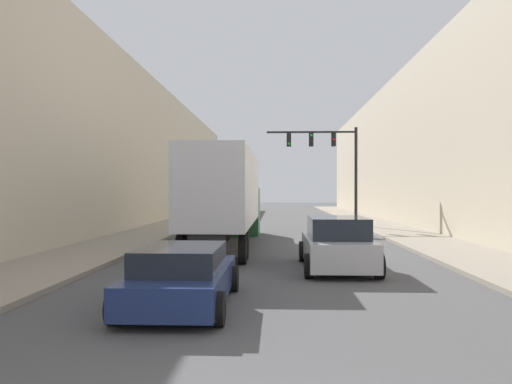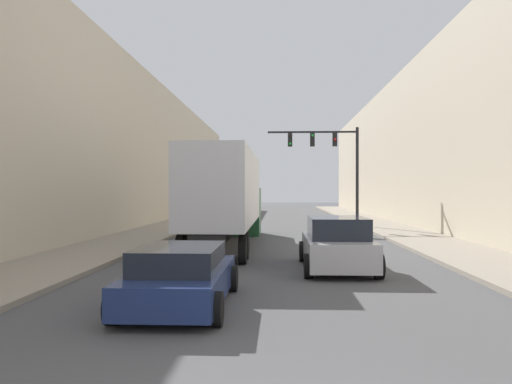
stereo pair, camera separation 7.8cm
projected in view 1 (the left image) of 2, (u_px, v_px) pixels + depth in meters
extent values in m
cube|color=gray|center=(383.00, 226.00, 33.36)|extent=(3.38, 80.00, 0.15)
cube|color=gray|center=(172.00, 226.00, 33.97)|extent=(3.38, 80.00, 0.15)
cube|color=beige|center=(454.00, 145.00, 33.15)|extent=(6.00, 80.00, 11.09)
cube|color=beige|center=(104.00, 149.00, 34.16)|extent=(6.00, 80.00, 10.64)
cube|color=silver|center=(225.00, 188.00, 21.15)|extent=(2.40, 11.08, 2.95)
cube|color=black|center=(225.00, 227.00, 21.16)|extent=(1.20, 11.08, 0.24)
cube|color=#1E512D|center=(238.00, 211.00, 28.02)|extent=(2.40, 2.67, 2.61)
cylinder|color=black|center=(181.00, 249.00, 16.87)|extent=(0.25, 1.00, 1.00)
cylinder|color=black|center=(243.00, 249.00, 16.78)|extent=(0.25, 1.00, 1.00)
cylinder|color=black|center=(187.00, 245.00, 18.07)|extent=(0.25, 1.00, 1.00)
cylinder|color=black|center=(245.00, 245.00, 17.98)|extent=(0.25, 1.00, 1.00)
cylinder|color=black|center=(219.00, 226.00, 28.07)|extent=(0.25, 1.00, 1.00)
cylinder|color=black|center=(256.00, 226.00, 27.98)|extent=(0.25, 1.00, 1.00)
cube|color=navy|center=(183.00, 283.00, 10.73)|extent=(1.89, 4.46, 0.62)
cube|color=#1E232D|center=(181.00, 258.00, 10.51)|extent=(1.66, 2.45, 0.50)
cylinder|color=black|center=(157.00, 278.00, 12.30)|extent=(0.25, 0.64, 0.64)
cylinder|color=black|center=(233.00, 278.00, 12.22)|extent=(0.25, 0.64, 0.64)
cylinder|color=black|center=(115.00, 308.00, 9.15)|extent=(0.25, 0.64, 0.64)
cylinder|color=black|center=(218.00, 309.00, 9.07)|extent=(0.25, 0.64, 0.64)
cube|color=#B7B7BC|center=(337.00, 250.00, 15.73)|extent=(1.95, 4.67, 0.82)
cube|color=#1E232D|center=(337.00, 227.00, 15.49)|extent=(1.72, 2.57, 0.64)
cylinder|color=black|center=(303.00, 251.00, 17.40)|extent=(0.25, 0.70, 0.70)
cylinder|color=black|center=(359.00, 252.00, 17.32)|extent=(0.25, 0.70, 0.70)
cylinder|color=black|center=(309.00, 266.00, 14.03)|extent=(0.25, 0.70, 0.70)
cylinder|color=black|center=(379.00, 266.00, 13.95)|extent=(0.25, 0.70, 0.70)
cylinder|color=black|center=(356.00, 178.00, 33.17)|extent=(0.20, 0.20, 6.69)
cube|color=black|center=(311.00, 132.00, 33.29)|extent=(5.95, 0.12, 0.12)
cube|color=black|center=(334.00, 140.00, 33.23)|extent=(0.30, 0.24, 0.90)
sphere|color=red|center=(334.00, 139.00, 33.09)|extent=(0.18, 0.18, 0.18)
cube|color=black|center=(311.00, 140.00, 33.29)|extent=(0.30, 0.24, 0.90)
sphere|color=green|center=(311.00, 135.00, 33.15)|extent=(0.18, 0.18, 0.18)
cube|color=black|center=(289.00, 140.00, 33.35)|extent=(0.30, 0.24, 0.90)
sphere|color=green|center=(289.00, 144.00, 33.21)|extent=(0.18, 0.18, 0.18)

